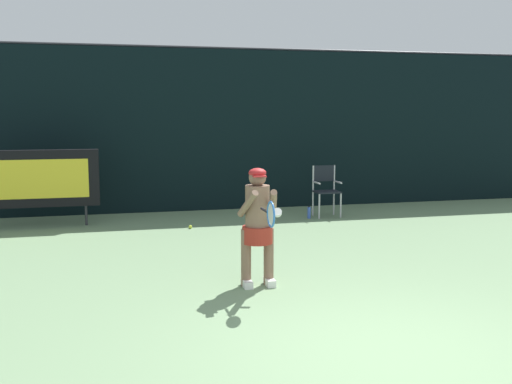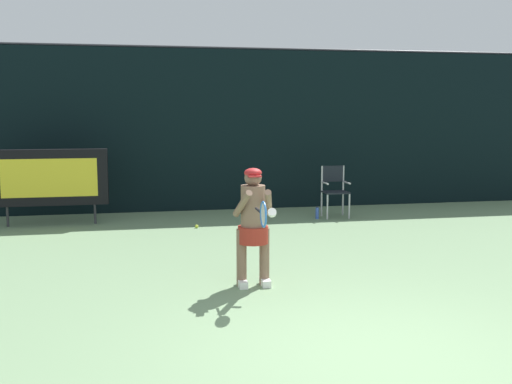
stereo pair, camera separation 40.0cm
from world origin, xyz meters
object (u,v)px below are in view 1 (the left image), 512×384
(water_bottle, at_px, (309,213))
(umpire_chair, at_px, (326,188))
(tennis_ball_loose, at_px, (190,227))
(scoreboard, at_px, (40,179))
(tennis_racket, at_px, (270,214))
(tennis_player, at_px, (258,221))

(water_bottle, bearing_deg, umpire_chair, 22.02)
(water_bottle, xyz_separation_m, tennis_ball_loose, (-2.57, -0.51, -0.09))
(scoreboard, distance_m, tennis_racket, 6.27)
(umpire_chair, bearing_deg, water_bottle, -157.98)
(scoreboard, xyz_separation_m, tennis_racket, (3.13, -5.44, 0.10))
(tennis_ball_loose, bearing_deg, water_bottle, 11.24)
(umpire_chair, height_order, tennis_ball_loose, umpire_chair)
(umpire_chair, bearing_deg, tennis_player, -119.72)
(water_bottle, height_order, tennis_ball_loose, water_bottle)
(scoreboard, bearing_deg, umpire_chair, -1.55)
(tennis_racket, bearing_deg, umpire_chair, 52.43)
(water_bottle, distance_m, tennis_racket, 5.64)
(water_bottle, bearing_deg, scoreboard, 176.47)
(tennis_player, height_order, tennis_racket, tennis_player)
(tennis_racket, relative_size, tennis_ball_loose, 8.85)
(tennis_racket, bearing_deg, tennis_player, 78.28)
(scoreboard, xyz_separation_m, tennis_player, (3.13, -4.78, -0.11))
(tennis_player, distance_m, tennis_racket, 0.69)
(scoreboard, bearing_deg, tennis_ball_loose, -16.84)
(water_bottle, bearing_deg, tennis_ball_loose, -168.76)
(scoreboard, height_order, tennis_ball_loose, scoreboard)
(tennis_player, xyz_separation_m, tennis_racket, (-0.01, -0.66, 0.21))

